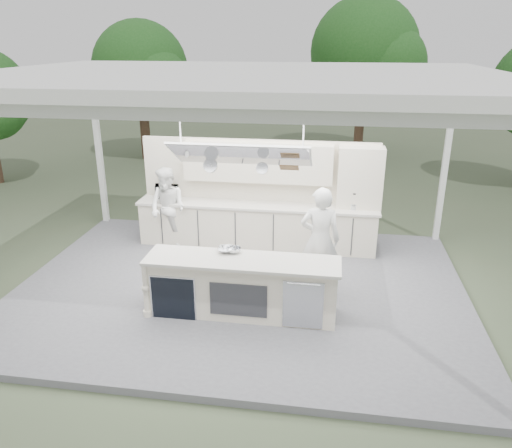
% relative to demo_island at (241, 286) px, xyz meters
% --- Properties ---
extents(ground, '(90.00, 90.00, 0.00)m').
position_rel_demo_island_xyz_m(ground, '(-0.18, 0.91, -0.60)').
color(ground, '#424D35').
rests_on(ground, ground).
extents(stage_deck, '(8.00, 6.00, 0.12)m').
position_rel_demo_island_xyz_m(stage_deck, '(-0.18, 0.91, -0.54)').
color(stage_deck, slate).
rests_on(stage_deck, ground).
extents(tent, '(8.20, 6.20, 3.86)m').
position_rel_demo_island_xyz_m(tent, '(-0.18, 0.90, 3.11)').
color(tent, white).
rests_on(tent, ground).
extents(demo_island, '(3.10, 0.79, 0.95)m').
position_rel_demo_island_xyz_m(demo_island, '(0.00, 0.00, 0.00)').
color(demo_island, beige).
rests_on(demo_island, stage_deck).
extents(back_counter, '(5.08, 0.72, 0.95)m').
position_rel_demo_island_xyz_m(back_counter, '(-0.18, 2.81, 0.00)').
color(back_counter, beige).
rests_on(back_counter, stage_deck).
extents(back_wall_unit, '(5.05, 0.48, 2.25)m').
position_rel_demo_island_xyz_m(back_wall_unit, '(0.27, 3.03, 0.98)').
color(back_wall_unit, beige).
rests_on(back_wall_unit, stage_deck).
extents(tree_cluster, '(19.55, 9.40, 5.85)m').
position_rel_demo_island_xyz_m(tree_cluster, '(-0.34, 10.68, 2.69)').
color(tree_cluster, '#4A3525').
rests_on(tree_cluster, ground).
extents(head_chef, '(0.69, 0.45, 1.89)m').
position_rel_demo_island_xyz_m(head_chef, '(1.21, 1.03, 0.47)').
color(head_chef, white).
rests_on(head_chef, stage_deck).
extents(sous_chef, '(1.03, 0.92, 1.73)m').
position_rel_demo_island_xyz_m(sous_chef, '(-2.01, 2.46, 0.39)').
color(sous_chef, white).
rests_on(sous_chef, stage_deck).
extents(toaster_oven, '(0.58, 0.47, 0.28)m').
position_rel_demo_island_xyz_m(toaster_oven, '(-2.19, 2.99, 0.61)').
color(toaster_oven, '#B5B8BC').
rests_on(toaster_oven, back_counter).
extents(bowl_large, '(0.33, 0.33, 0.07)m').
position_rel_demo_island_xyz_m(bowl_large, '(-0.28, 0.26, 0.51)').
color(bowl_large, silver).
rests_on(bowl_large, demo_island).
extents(bowl_small, '(0.32, 0.32, 0.08)m').
position_rel_demo_island_xyz_m(bowl_small, '(-0.17, 0.26, 0.51)').
color(bowl_small, silver).
rests_on(bowl_small, demo_island).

